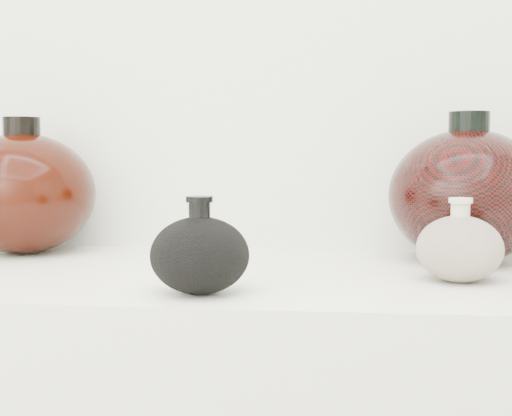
# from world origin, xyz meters

# --- Properties ---
(black_gourd_vase) EXTENTS (0.15, 0.15, 0.12)m
(black_gourd_vase) POSITION_xyz_m (-0.08, 0.78, 0.95)
(black_gourd_vase) COLOR black
(black_gourd_vase) RESTS_ON display_counter
(cream_gourd_vase) EXTENTS (0.13, 0.13, 0.11)m
(cream_gourd_vase) POSITION_xyz_m (0.25, 0.90, 0.95)
(cream_gourd_vase) COLOR beige
(cream_gourd_vase) RESTS_ON display_counter
(left_round_pot) EXTENTS (0.31, 0.31, 0.23)m
(left_round_pot) POSITION_xyz_m (-0.45, 1.09, 1.00)
(left_round_pot) COLOR black
(left_round_pot) RESTS_ON display_counter
(right_round_pot) EXTENTS (0.33, 0.33, 0.24)m
(right_round_pot) POSITION_xyz_m (0.29, 1.08, 1.01)
(right_round_pot) COLOR black
(right_round_pot) RESTS_ON display_counter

